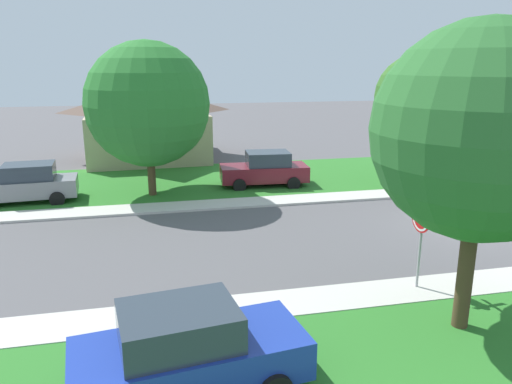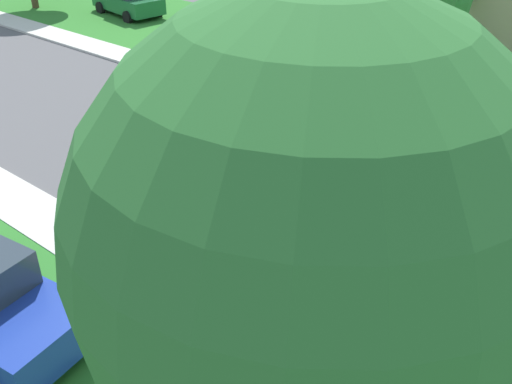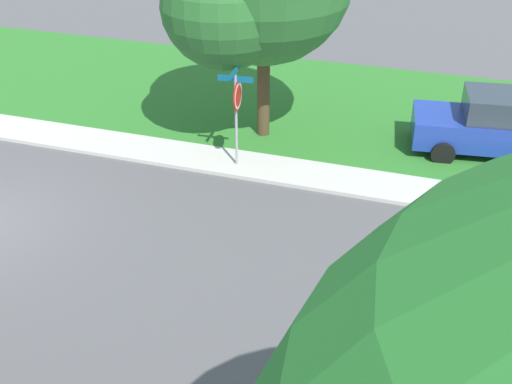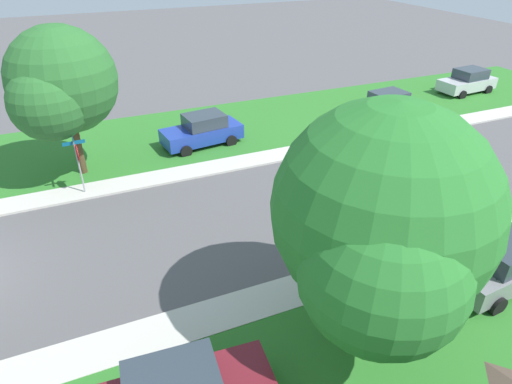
{
  "view_description": "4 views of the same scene",
  "coord_description": "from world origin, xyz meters",
  "views": [
    {
      "loc": [
        -15.61,
        11.68,
        6.01
      ],
      "look_at": [
        1.42,
        7.91,
        1.4
      ],
      "focal_mm": 34.3,
      "sensor_mm": 36.0,
      "label": 1
    },
    {
      "loc": [
        -10.51,
        2.37,
        7.8
      ],
      "look_at": [
        -2.25,
        9.06,
        1.4
      ],
      "focal_mm": 40.69,
      "sensor_mm": 36.0,
      "label": 2
    },
    {
      "loc": [
        9.59,
        9.91,
        8.2
      ],
      "look_at": [
        -1.28,
        6.36,
        1.4
      ],
      "focal_mm": 44.95,
      "sensor_mm": 36.0,
      "label": 3
    },
    {
      "loc": [
        13.88,
        5.31,
        10.06
      ],
      "look_at": [
        0.45,
        10.98,
        1.4
      ],
      "focal_mm": 30.43,
      "sensor_mm": 36.0,
      "label": 4
    }
  ],
  "objects": [
    {
      "name": "stop_sign_far_corner",
      "position": [
        -4.59,
        4.77,
        1.89
      ],
      "size": [
        0.92,
        0.92,
        2.77
      ],
      "color": "#9E9EA3",
      "rests_on": "ground"
    },
    {
      "name": "car_blue_across_road",
      "position": [
        -7.57,
        11.19,
        0.87
      ],
      "size": [
        2.45,
        4.5,
        1.76
      ],
      "color": "#1E389E",
      "rests_on": "ground"
    }
  ]
}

